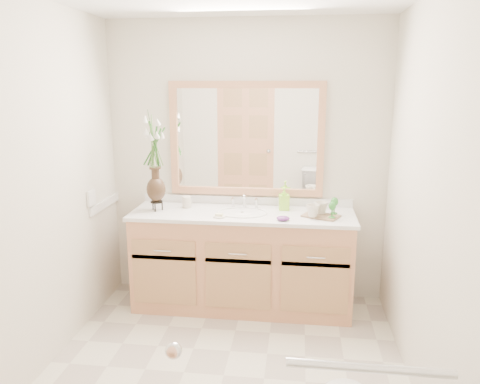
# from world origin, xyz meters

# --- Properties ---
(floor) EXTENTS (2.60, 2.60, 0.00)m
(floor) POSITION_xyz_m (0.00, 0.00, 0.00)
(floor) COLOR beige
(floor) RESTS_ON ground
(wall_back) EXTENTS (2.40, 0.02, 2.40)m
(wall_back) POSITION_xyz_m (0.00, 1.30, 1.20)
(wall_back) COLOR silver
(wall_back) RESTS_ON floor
(wall_front) EXTENTS (2.40, 0.02, 2.40)m
(wall_front) POSITION_xyz_m (0.00, -1.30, 1.20)
(wall_front) COLOR silver
(wall_front) RESTS_ON floor
(wall_left) EXTENTS (0.02, 2.60, 2.40)m
(wall_left) POSITION_xyz_m (-1.20, 0.00, 1.20)
(wall_left) COLOR silver
(wall_left) RESTS_ON floor
(wall_right) EXTENTS (0.02, 2.60, 2.40)m
(wall_right) POSITION_xyz_m (1.20, 0.00, 1.20)
(wall_right) COLOR silver
(wall_right) RESTS_ON floor
(vanity) EXTENTS (1.80, 0.55, 0.80)m
(vanity) POSITION_xyz_m (0.00, 1.01, 0.40)
(vanity) COLOR tan
(vanity) RESTS_ON floor
(counter) EXTENTS (1.84, 0.57, 0.03)m
(counter) POSITION_xyz_m (0.00, 1.01, 0.82)
(counter) COLOR white
(counter) RESTS_ON vanity
(sink) EXTENTS (0.38, 0.34, 0.23)m
(sink) POSITION_xyz_m (0.00, 1.00, 0.78)
(sink) COLOR white
(sink) RESTS_ON counter
(mirror) EXTENTS (1.32, 0.04, 0.97)m
(mirror) POSITION_xyz_m (0.00, 1.28, 1.41)
(mirror) COLOR white
(mirror) RESTS_ON wall_back
(switch_plate) EXTENTS (0.02, 0.12, 0.12)m
(switch_plate) POSITION_xyz_m (-1.19, 0.76, 0.98)
(switch_plate) COLOR white
(switch_plate) RESTS_ON wall_left
(door) EXTENTS (0.80, 0.03, 2.00)m
(door) POSITION_xyz_m (-0.30, -1.29, 1.00)
(door) COLOR tan
(door) RESTS_ON floor
(grab_bar) EXTENTS (0.55, 0.03, 0.03)m
(grab_bar) POSITION_xyz_m (0.70, -1.27, 0.95)
(grab_bar) COLOR silver
(grab_bar) RESTS_ON wall_front
(flower_vase) EXTENTS (0.18, 0.18, 0.76)m
(flower_vase) POSITION_xyz_m (-0.72, 0.99, 1.34)
(flower_vase) COLOR black
(flower_vase) RESTS_ON counter
(tumbler) EXTENTS (0.08, 0.08, 0.10)m
(tumbler) POSITION_xyz_m (-0.49, 1.11, 0.88)
(tumbler) COLOR beige
(tumbler) RESTS_ON counter
(soap_dish) EXTENTS (0.10, 0.10, 0.03)m
(soap_dish) POSITION_xyz_m (-0.17, 0.85, 0.84)
(soap_dish) COLOR beige
(soap_dish) RESTS_ON counter
(soap_bottle) EXTENTS (0.09, 0.09, 0.17)m
(soap_bottle) POSITION_xyz_m (0.34, 1.15, 0.92)
(soap_bottle) COLOR #99E836
(soap_bottle) RESTS_ON counter
(purple_dish) EXTENTS (0.12, 0.10, 0.04)m
(purple_dish) POSITION_xyz_m (0.34, 0.82, 0.85)
(purple_dish) COLOR #5A236B
(purple_dish) RESTS_ON counter
(tray) EXTENTS (0.32, 0.28, 0.01)m
(tray) POSITION_xyz_m (0.64, 0.96, 0.84)
(tray) COLOR brown
(tray) RESTS_ON counter
(mug_left) EXTENTS (0.11, 0.11, 0.10)m
(mug_left) POSITION_xyz_m (0.57, 0.92, 0.90)
(mug_left) COLOR beige
(mug_left) RESTS_ON tray
(mug_right) EXTENTS (0.15, 0.15, 0.11)m
(mug_right) POSITION_xyz_m (0.64, 1.00, 0.90)
(mug_right) COLOR beige
(mug_right) RESTS_ON tray
(goblet_front) EXTENTS (0.06, 0.06, 0.13)m
(goblet_front) POSITION_xyz_m (0.72, 0.90, 0.93)
(goblet_front) COLOR #2A7C29
(goblet_front) RESTS_ON tray
(goblet_back) EXTENTS (0.06, 0.06, 0.13)m
(goblet_back) POSITION_xyz_m (0.74, 1.03, 0.93)
(goblet_back) COLOR #2A7C29
(goblet_back) RESTS_ON tray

